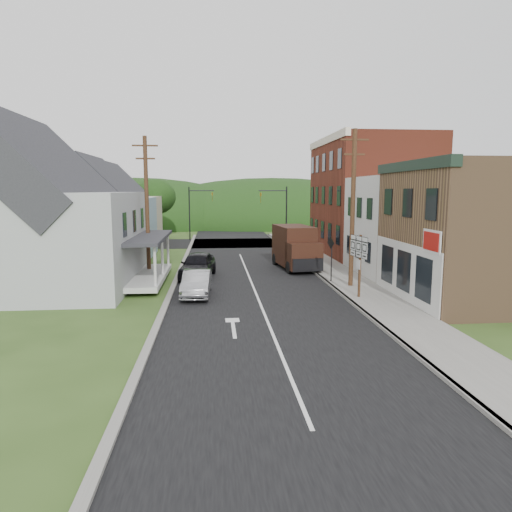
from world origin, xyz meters
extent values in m
plane|color=#2D4719|center=(0.00, 0.00, 0.00)|extent=(120.00, 120.00, 0.00)
cube|color=black|center=(0.00, 10.00, 0.00)|extent=(9.00, 90.00, 0.02)
cube|color=black|center=(0.00, 27.00, 0.00)|extent=(60.00, 9.00, 0.02)
cube|color=slate|center=(5.90, 8.00, 0.07)|extent=(2.80, 55.00, 0.15)
cube|color=slate|center=(4.55, 8.00, 0.07)|extent=(0.20, 55.00, 0.15)
cube|color=slate|center=(-4.65, 8.00, 0.06)|extent=(0.30, 55.00, 0.12)
cube|color=brown|center=(11.30, 0.00, 3.50)|extent=(8.00, 8.00, 7.00)
cube|color=silver|center=(11.30, 7.50, 3.25)|extent=(8.00, 7.00, 6.50)
cube|color=maroon|center=(11.30, 17.00, 5.00)|extent=(8.00, 12.00, 10.00)
cube|color=#A7AAAC|center=(-12.00, 6.00, 2.75)|extent=(10.00, 12.00, 5.50)
cube|color=#85A1B5|center=(-11.00, 17.00, 2.50)|extent=(7.00, 8.00, 5.00)
cube|color=#B7AC8E|center=(-11.50, 26.00, 2.50)|extent=(7.00, 8.00, 5.00)
cylinder|color=#472D19|center=(5.60, 3.50, 4.50)|extent=(0.26, 0.26, 9.00)
cube|color=#472D19|center=(5.60, 3.50, 8.40)|extent=(1.60, 0.10, 0.10)
cube|color=#472D19|center=(5.60, 3.50, 7.60)|extent=(1.20, 0.10, 0.10)
cylinder|color=#472D19|center=(-6.50, 8.00, 4.50)|extent=(0.26, 0.26, 9.00)
cube|color=#472D19|center=(-6.50, 8.00, 8.40)|extent=(1.60, 0.10, 0.10)
cube|color=#472D19|center=(-6.50, 8.00, 7.60)|extent=(1.20, 0.10, 0.10)
cylinder|color=black|center=(5.00, 23.50, 3.00)|extent=(0.14, 0.14, 6.00)
cylinder|color=black|center=(3.60, 23.50, 5.60)|extent=(2.80, 0.10, 0.10)
imported|color=olive|center=(2.40, 23.50, 4.90)|extent=(0.16, 0.20, 1.00)
cylinder|color=black|center=(-5.00, 30.50, 3.00)|extent=(0.14, 0.14, 6.00)
cylinder|color=black|center=(-3.60, 30.50, 5.60)|extent=(2.80, 0.10, 0.10)
imported|color=olive|center=(-2.40, 30.50, 4.90)|extent=(0.16, 0.20, 1.00)
cylinder|color=#382616|center=(-17.00, 12.00, 1.96)|extent=(0.36, 0.36, 3.92)
ellipsoid|color=black|center=(-17.00, 12.00, 4.90)|extent=(4.80, 4.80, 4.08)
cylinder|color=#382616|center=(-19.00, 20.00, 2.38)|extent=(0.36, 0.36, 4.76)
ellipsoid|color=black|center=(-19.00, 20.00, 5.95)|extent=(5.80, 5.80, 4.93)
cylinder|color=#382616|center=(-9.00, 32.00, 1.96)|extent=(0.36, 0.36, 3.92)
ellipsoid|color=black|center=(-9.00, 32.00, 4.90)|extent=(4.80, 4.80, 4.08)
ellipsoid|color=black|center=(0.00, 55.00, 0.00)|extent=(90.00, 30.00, 16.00)
imported|color=#AEADB2|center=(-3.21, 2.27, 0.67)|extent=(1.60, 4.15, 1.35)
imported|color=black|center=(-3.33, 7.50, 0.82)|extent=(2.58, 5.03, 1.64)
cube|color=black|center=(3.52, 10.76, 1.68)|extent=(2.69, 4.45, 2.78)
cube|color=black|center=(3.81, 8.29, 1.20)|extent=(2.37, 1.78, 1.82)
cube|color=black|center=(3.79, 8.48, 1.97)|extent=(2.14, 1.38, 0.05)
cube|color=black|center=(3.91, 7.47, 0.72)|extent=(2.11, 0.39, 0.86)
cylinder|color=black|center=(2.80, 8.26, 0.43)|extent=(0.37, 0.89, 0.86)
cylinder|color=black|center=(4.80, 8.50, 0.43)|extent=(0.37, 0.89, 0.86)
cylinder|color=black|center=(2.35, 12.08, 0.43)|extent=(0.37, 0.89, 0.86)
cylinder|color=black|center=(4.35, 12.31, 0.43)|extent=(0.37, 0.89, 0.86)
cube|color=#472D19|center=(5.19, 0.69, 1.76)|extent=(0.12, 0.12, 3.22)
cube|color=black|center=(5.14, 0.68, 2.77)|extent=(0.32, 1.83, 0.07)
cube|color=silver|center=(5.20, 0.04, 3.19)|extent=(0.10, 0.50, 0.20)
cube|color=silver|center=(5.20, 0.04, 2.77)|extent=(0.10, 0.55, 0.51)
cube|color=silver|center=(5.20, 0.04, 2.36)|extent=(0.10, 0.50, 0.26)
cube|color=silver|center=(5.10, 0.67, 3.19)|extent=(0.10, 0.50, 0.20)
cube|color=silver|center=(5.10, 0.67, 2.77)|extent=(0.10, 0.55, 0.51)
cube|color=silver|center=(5.10, 0.67, 2.36)|extent=(0.10, 0.50, 0.26)
cube|color=silver|center=(5.00, 1.31, 3.19)|extent=(0.10, 0.50, 0.20)
cube|color=silver|center=(5.00, 1.31, 2.77)|extent=(0.10, 0.55, 0.51)
cube|color=silver|center=(5.00, 1.31, 2.36)|extent=(0.10, 0.50, 0.26)
cube|color=silver|center=(5.10, 0.67, 1.85)|extent=(0.08, 0.41, 0.51)
cylinder|color=black|center=(4.80, 4.85, 1.43)|extent=(0.08, 0.08, 2.56)
cube|color=black|center=(4.73, 4.85, 2.50)|extent=(0.26, 0.71, 0.75)
cube|color=#FFEF0D|center=(4.75, 4.85, 2.50)|extent=(0.25, 0.65, 0.68)
camera|label=1|loc=(-2.24, -21.81, 5.60)|focal=32.00mm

